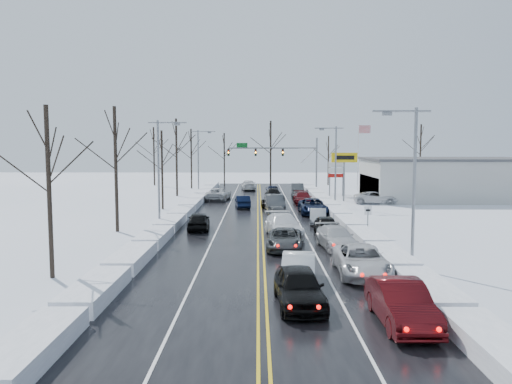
{
  "coord_description": "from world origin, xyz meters",
  "views": [
    {
      "loc": [
        -0.2,
        -45.63,
        6.96
      ],
      "look_at": [
        -0.36,
        1.46,
        2.5
      ],
      "focal_mm": 35.0,
      "sensor_mm": 36.0,
      "label": 1
    }
  ],
  "objects_px": {
    "traffic_signal_mast": "(282,155)",
    "dealership_building": "(447,179)",
    "oncoming_car_0": "(243,208)",
    "flagpole": "(359,152)",
    "tires_plus_sign": "(344,161)",
    "queued_car_0": "(299,306)"
  },
  "relations": [
    {
      "from": "queued_car_0",
      "to": "oncoming_car_0",
      "type": "height_order",
      "value": "queued_car_0"
    },
    {
      "from": "queued_car_0",
      "to": "oncoming_car_0",
      "type": "bearing_deg",
      "value": 92.65
    },
    {
      "from": "tires_plus_sign",
      "to": "flagpole",
      "type": "relative_size",
      "value": 0.6
    },
    {
      "from": "tires_plus_sign",
      "to": "dealership_building",
      "type": "bearing_deg",
      "value": 8.47
    },
    {
      "from": "flagpole",
      "to": "dealership_building",
      "type": "height_order",
      "value": "flagpole"
    },
    {
      "from": "traffic_signal_mast",
      "to": "dealership_building",
      "type": "relative_size",
      "value": 0.65
    },
    {
      "from": "tires_plus_sign",
      "to": "flagpole",
      "type": "height_order",
      "value": "flagpole"
    },
    {
      "from": "tires_plus_sign",
      "to": "queued_car_0",
      "type": "relative_size",
      "value": 1.22
    },
    {
      "from": "traffic_signal_mast",
      "to": "dealership_building",
      "type": "bearing_deg",
      "value": -25.95
    },
    {
      "from": "oncoming_car_0",
      "to": "queued_car_0",
      "type": "bearing_deg",
      "value": 89.13
    },
    {
      "from": "flagpole",
      "to": "dealership_building",
      "type": "xyz_separation_m",
      "value": [
        8.8,
        -12.0,
        -3.27
      ]
    },
    {
      "from": "traffic_signal_mast",
      "to": "dealership_building",
      "type": "distance_m",
      "value": 23.01
    },
    {
      "from": "queued_car_0",
      "to": "flagpole",
      "type": "bearing_deg",
      "value": 72.81
    },
    {
      "from": "traffic_signal_mast",
      "to": "oncoming_car_0",
      "type": "relative_size",
      "value": 3.17
    },
    {
      "from": "dealership_building",
      "to": "traffic_signal_mast",
      "type": "bearing_deg",
      "value": 154.05
    },
    {
      "from": "flagpole",
      "to": "queued_car_0",
      "type": "bearing_deg",
      "value": -103.98
    },
    {
      "from": "traffic_signal_mast",
      "to": "oncoming_car_0",
      "type": "distance_m",
      "value": 20.24
    },
    {
      "from": "oncoming_car_0",
      "to": "flagpole",
      "type": "bearing_deg",
      "value": -136.13
    },
    {
      "from": "dealership_building",
      "to": "queued_car_0",
      "type": "relative_size",
      "value": 4.16
    },
    {
      "from": "tires_plus_sign",
      "to": "queued_car_0",
      "type": "distance_m",
      "value": 41.8
    },
    {
      "from": "dealership_building",
      "to": "oncoming_car_0",
      "type": "bearing_deg",
      "value": -161.29
    },
    {
      "from": "traffic_signal_mast",
      "to": "oncoming_car_0",
      "type": "xyz_separation_m",
      "value": [
        -5.32,
        -18.75,
        -5.48
      ]
    }
  ]
}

